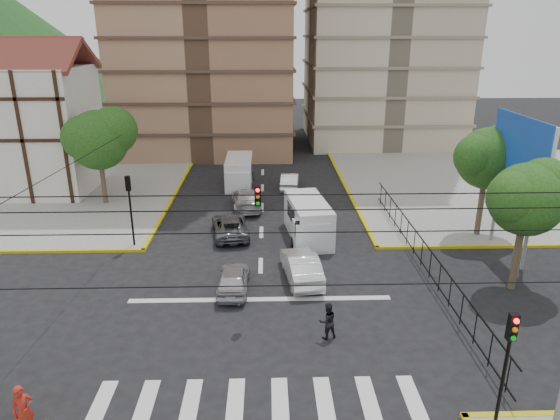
{
  "coord_description": "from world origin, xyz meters",
  "views": [
    {
      "loc": [
        0.41,
        -20.61,
        12.51
      ],
      "look_at": [
        1.05,
        3.17,
        4.0
      ],
      "focal_mm": 32.0,
      "sensor_mm": 36.0,
      "label": 1
    }
  ],
  "objects_px": {
    "car_white_front_right": "(301,266)",
    "pedestrian_sw_corner": "(23,410)",
    "van_left_lane": "(239,173)",
    "traffic_light_nw": "(130,199)",
    "car_silver_front_left": "(233,278)",
    "pedestrian_crosswalk": "(327,321)",
    "van_right_lane": "(308,222)",
    "traffic_light_se": "(507,354)"
  },
  "relations": [
    {
      "from": "van_left_lane",
      "to": "pedestrian_crosswalk",
      "type": "xyz_separation_m",
      "value": [
        4.91,
        -22.47,
        -0.38
      ]
    },
    {
      "from": "car_white_front_right",
      "to": "pedestrian_sw_corner",
      "type": "relative_size",
      "value": 2.55
    },
    {
      "from": "traffic_light_se",
      "to": "pedestrian_sw_corner",
      "type": "height_order",
      "value": "traffic_light_se"
    },
    {
      "from": "traffic_light_se",
      "to": "pedestrian_sw_corner",
      "type": "xyz_separation_m",
      "value": [
        -15.3,
        0.3,
        -2.06
      ]
    },
    {
      "from": "van_left_lane",
      "to": "car_white_front_right",
      "type": "height_order",
      "value": "van_left_lane"
    },
    {
      "from": "traffic_light_nw",
      "to": "van_right_lane",
      "type": "height_order",
      "value": "traffic_light_nw"
    },
    {
      "from": "van_left_lane",
      "to": "car_silver_front_left",
      "type": "distance_m",
      "value": 18.11
    },
    {
      "from": "van_right_lane",
      "to": "car_white_front_right",
      "type": "relative_size",
      "value": 1.25
    },
    {
      "from": "pedestrian_sw_corner",
      "to": "car_silver_front_left",
      "type": "bearing_deg",
      "value": 21.55
    },
    {
      "from": "van_right_lane",
      "to": "traffic_light_se",
      "type": "bearing_deg",
      "value": -81.62
    },
    {
      "from": "pedestrian_sw_corner",
      "to": "pedestrian_crosswalk",
      "type": "bearing_deg",
      "value": -9.09
    },
    {
      "from": "van_right_lane",
      "to": "pedestrian_sw_corner",
      "type": "bearing_deg",
      "value": -130.71
    },
    {
      "from": "pedestrian_crosswalk",
      "to": "car_white_front_right",
      "type": "bearing_deg",
      "value": -100.54
    },
    {
      "from": "van_right_lane",
      "to": "car_silver_front_left",
      "type": "relative_size",
      "value": 1.49
    },
    {
      "from": "van_left_lane",
      "to": "pedestrian_crosswalk",
      "type": "relative_size",
      "value": 3.32
    },
    {
      "from": "traffic_light_se",
      "to": "van_left_lane",
      "type": "bearing_deg",
      "value": 109.16
    },
    {
      "from": "van_right_lane",
      "to": "pedestrian_crosswalk",
      "type": "height_order",
      "value": "van_right_lane"
    },
    {
      "from": "pedestrian_sw_corner",
      "to": "pedestrian_crosswalk",
      "type": "height_order",
      "value": "pedestrian_sw_corner"
    },
    {
      "from": "traffic_light_se",
      "to": "car_white_front_right",
      "type": "distance_m",
      "value": 12.67
    },
    {
      "from": "traffic_light_se",
      "to": "pedestrian_crosswalk",
      "type": "bearing_deg",
      "value": 130.73
    },
    {
      "from": "traffic_light_nw",
      "to": "pedestrian_crosswalk",
      "type": "distance_m",
      "value": 14.82
    },
    {
      "from": "traffic_light_nw",
      "to": "car_silver_front_left",
      "type": "relative_size",
      "value": 1.14
    },
    {
      "from": "traffic_light_se",
      "to": "traffic_light_nw",
      "type": "xyz_separation_m",
      "value": [
        -15.6,
        15.6,
        0.0
      ]
    },
    {
      "from": "van_left_lane",
      "to": "car_silver_front_left",
      "type": "bearing_deg",
      "value": -88.57
    },
    {
      "from": "traffic_light_se",
      "to": "car_silver_front_left",
      "type": "xyz_separation_m",
      "value": [
        -9.16,
        10.02,
        -2.45
      ]
    },
    {
      "from": "van_right_lane",
      "to": "pedestrian_sw_corner",
      "type": "height_order",
      "value": "van_right_lane"
    },
    {
      "from": "car_silver_front_left",
      "to": "pedestrian_crosswalk",
      "type": "distance_m",
      "value": 6.14
    },
    {
      "from": "traffic_light_nw",
      "to": "van_left_lane",
      "type": "xyz_separation_m",
      "value": [
        5.83,
        12.51,
        -1.9
      ]
    },
    {
      "from": "car_white_front_right",
      "to": "van_right_lane",
      "type": "bearing_deg",
      "value": -105.98
    },
    {
      "from": "van_left_lane",
      "to": "traffic_light_nw",
      "type": "bearing_deg",
      "value": -115.47
    },
    {
      "from": "car_silver_front_left",
      "to": "traffic_light_se",
      "type": "bearing_deg",
      "value": 133.41
    },
    {
      "from": "traffic_light_se",
      "to": "car_silver_front_left",
      "type": "bearing_deg",
      "value": 132.44
    },
    {
      "from": "van_right_lane",
      "to": "car_silver_front_left",
      "type": "bearing_deg",
      "value": -131.64
    },
    {
      "from": "traffic_light_nw",
      "to": "car_silver_front_left",
      "type": "height_order",
      "value": "traffic_light_nw"
    },
    {
      "from": "traffic_light_nw",
      "to": "pedestrian_crosswalk",
      "type": "relative_size",
      "value": 2.64
    },
    {
      "from": "traffic_light_nw",
      "to": "van_right_lane",
      "type": "bearing_deg",
      "value": 4.93
    },
    {
      "from": "pedestrian_sw_corner",
      "to": "car_white_front_right",
      "type": "bearing_deg",
      "value": 11.95
    },
    {
      "from": "traffic_light_se",
      "to": "traffic_light_nw",
      "type": "distance_m",
      "value": 22.06
    },
    {
      "from": "car_silver_front_left",
      "to": "pedestrian_crosswalk",
      "type": "relative_size",
      "value": 2.32
    },
    {
      "from": "traffic_light_nw",
      "to": "pedestrian_crosswalk",
      "type": "height_order",
      "value": "traffic_light_nw"
    },
    {
      "from": "van_right_lane",
      "to": "car_silver_front_left",
      "type": "xyz_separation_m",
      "value": [
        -4.36,
        -6.51,
        -0.55
      ]
    },
    {
      "from": "pedestrian_sw_corner",
      "to": "van_right_lane",
      "type": "bearing_deg",
      "value": 20.92
    }
  ]
}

